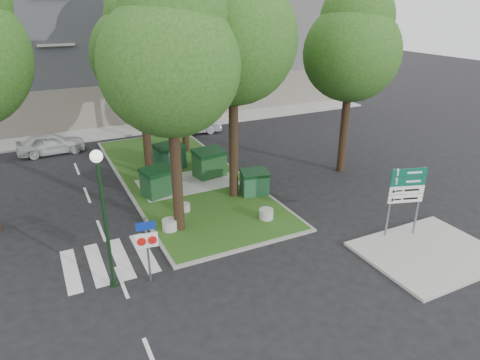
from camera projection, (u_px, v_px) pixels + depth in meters
ground at (238, 251)px, 16.69m from camera, size 120.00×120.00×0.00m
median_island at (182, 177)px, 23.47m from camera, size 6.00×16.00×0.12m
median_kerb at (182, 177)px, 23.48m from camera, size 6.30×16.30×0.10m
sidewalk_corner at (429, 253)px, 16.45m from camera, size 5.00×4.00×0.12m
building_sidewalk at (129, 130)px, 31.93m from camera, size 42.00×3.00×0.12m
zebra_crossing at (133, 255)px, 16.39m from camera, size 5.00×3.00×0.01m
apartment_building at (98, 13)px, 35.02m from camera, size 41.00×12.00×16.00m
tree_median_near_left at (171, 52)px, 15.37m from camera, size 5.20×5.20×10.53m
tree_median_near_right at (234, 27)px, 18.20m from camera, size 5.60×5.60×11.46m
tree_median_mid at (140, 45)px, 21.07m from camera, size 4.80×4.80×9.99m
tree_median_far at (180, 13)px, 24.33m from camera, size 5.80×5.80×11.93m
tree_street_right at (353, 43)px, 21.87m from camera, size 5.00×5.00×10.06m
dumpster_a at (158, 182)px, 20.97m from camera, size 1.79×1.49×1.43m
dumpster_b at (170, 157)px, 24.22m from camera, size 1.83×1.48×1.50m
dumpster_c at (209, 163)px, 23.21m from camera, size 1.81×1.40×1.54m
dumpster_d at (254, 182)px, 21.13m from camera, size 1.49×1.17×1.24m
bollard_left at (170, 225)px, 17.91m from camera, size 0.64×0.64×0.46m
bollard_right at (266, 214)px, 18.83m from camera, size 0.62×0.62×0.44m
bollard_mid at (185, 207)px, 19.52m from camera, size 0.50×0.50×0.36m
litter_bin at (207, 162)px, 24.51m from camera, size 0.36×0.36×0.63m
street_lamp at (103, 205)px, 13.48m from camera, size 0.39×0.39×4.90m
traffic_sign_pole at (147, 241)px, 14.29m from camera, size 0.74×0.15×2.49m
directional_sign at (406, 191)px, 16.88m from camera, size 1.41×0.48×2.92m
car_white at (51, 143)px, 26.94m from camera, size 4.05×1.71×1.37m
car_silver at (193, 125)px, 31.08m from camera, size 4.16×1.91×1.32m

